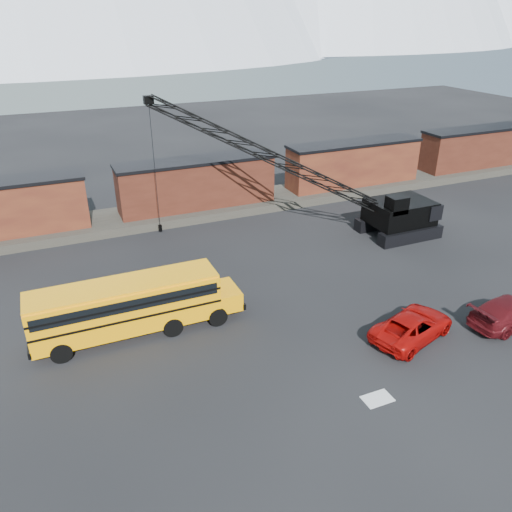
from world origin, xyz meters
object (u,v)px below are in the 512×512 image
(school_bus, at_px, (132,305))
(crawler_crane, at_px, (271,157))
(red_pickup, at_px, (412,326))
(maroon_suv, at_px, (512,311))

(school_bus, bearing_deg, crawler_crane, 36.60)
(school_bus, relative_size, crawler_crane, 0.56)
(red_pickup, bearing_deg, school_bus, 47.21)
(red_pickup, distance_m, crawler_crane, 16.86)
(school_bus, distance_m, crawler_crane, 16.36)
(red_pickup, bearing_deg, crawler_crane, -13.34)
(red_pickup, height_order, maroon_suv, maroon_suv)
(school_bus, height_order, maroon_suv, school_bus)
(maroon_suv, bearing_deg, school_bus, 64.58)
(school_bus, xyz_separation_m, red_pickup, (13.81, -6.50, -1.05))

